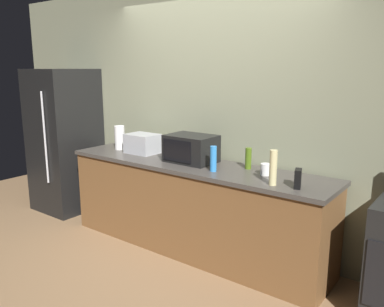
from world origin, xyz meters
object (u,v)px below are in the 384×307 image
(paper_towel_roll, at_px, (120,138))
(bottle_olive_oil, at_px, (248,158))
(cordless_phone, at_px, (298,179))
(refrigerator, at_px, (65,140))
(toaster_oven, at_px, (142,144))
(microwave, at_px, (191,149))
(bottle_hand_soap, at_px, (273,168))
(bottle_spray_cleaner, at_px, (213,159))
(mug_white, at_px, (266,169))

(paper_towel_roll, xyz_separation_m, bottle_olive_oil, (1.62, 0.10, -0.04))
(paper_towel_roll, distance_m, cordless_phone, 2.22)
(refrigerator, relative_size, cordless_phone, 12.00)
(paper_towel_roll, bearing_deg, toaster_oven, 1.64)
(microwave, distance_m, bottle_olive_oil, 0.60)
(microwave, bearing_deg, cordless_phone, -8.88)
(paper_towel_roll, distance_m, bottle_olive_oil, 1.62)
(refrigerator, bearing_deg, toaster_oven, 2.61)
(refrigerator, height_order, bottle_hand_soap, refrigerator)
(cordless_phone, height_order, bottle_olive_oil, bottle_olive_oil)
(microwave, xyz_separation_m, bottle_spray_cleaner, (0.38, -0.17, -0.02))
(mug_white, bearing_deg, bottle_olive_oil, 157.30)
(paper_towel_roll, bearing_deg, cordless_phone, -4.85)
(toaster_oven, bearing_deg, cordless_phone, -6.06)
(microwave, relative_size, cordless_phone, 3.20)
(bottle_olive_oil, relative_size, bottle_spray_cleaner, 0.86)
(cordless_phone, distance_m, bottle_olive_oil, 0.67)
(paper_towel_roll, bearing_deg, bottle_spray_cleaner, -6.83)
(microwave, bearing_deg, bottle_olive_oil, 9.70)
(toaster_oven, xyz_separation_m, bottle_hand_soap, (1.68, -0.25, 0.04))
(bottle_spray_cleaner, bearing_deg, refrigerator, 177.16)
(bottle_spray_cleaner, relative_size, bottle_hand_soap, 0.81)
(microwave, bearing_deg, toaster_oven, 178.97)
(bottle_hand_soap, height_order, mug_white, bottle_hand_soap)
(bottle_olive_oil, xyz_separation_m, bottle_spray_cleaner, (-0.21, -0.27, 0.02))
(mug_white, bearing_deg, refrigerator, -178.89)
(microwave, relative_size, bottle_hand_soap, 1.68)
(bottle_olive_oil, bearing_deg, toaster_oven, -176.00)
(bottle_hand_soap, bearing_deg, refrigerator, 176.45)
(refrigerator, height_order, mug_white, refrigerator)
(microwave, bearing_deg, paper_towel_roll, 179.88)
(microwave, relative_size, toaster_oven, 1.41)
(bottle_hand_soap, bearing_deg, microwave, 166.82)
(toaster_oven, relative_size, cordless_phone, 2.27)
(refrigerator, relative_size, microwave, 3.75)
(cordless_phone, distance_m, mug_white, 0.42)
(bottle_hand_soap, bearing_deg, bottle_spray_cleaner, 173.74)
(cordless_phone, bearing_deg, mug_white, 134.07)
(cordless_phone, distance_m, bottle_hand_soap, 0.21)
(mug_white, bearing_deg, microwave, -179.55)
(cordless_phone, xyz_separation_m, bottle_hand_soap, (-0.19, -0.05, 0.07))
(toaster_oven, relative_size, bottle_spray_cleaner, 1.47)
(paper_towel_roll, distance_m, bottle_hand_soap, 2.04)
(paper_towel_roll, relative_size, mug_white, 2.67)
(microwave, relative_size, bottle_spray_cleaner, 2.07)
(microwave, bearing_deg, refrigerator, -178.62)
(refrigerator, distance_m, cordless_phone, 3.19)
(microwave, height_order, bottle_spray_cleaner, microwave)
(microwave, xyz_separation_m, paper_towel_roll, (-1.03, 0.00, 0.00))
(toaster_oven, bearing_deg, bottle_hand_soap, -8.36)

